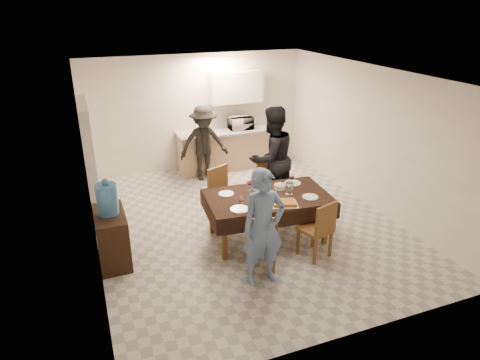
{
  "coord_description": "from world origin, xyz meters",
  "views": [
    {
      "loc": [
        -2.5,
        -6.21,
        3.64
      ],
      "look_at": [
        -0.21,
        -0.3,
        0.98
      ],
      "focal_mm": 32.0,
      "sensor_mm": 36.0,
      "label": 1
    }
  ],
  "objects_px": {
    "water_jug": "(107,199)",
    "wine_bottle": "(264,185)",
    "water_pitcher": "(289,188)",
    "console": "(112,238)",
    "microwave": "(241,123)",
    "person_near": "(263,228)",
    "person_far": "(272,158)",
    "dining_table": "(268,198)",
    "person_kitchen": "(204,143)",
    "savoury_tart": "(284,203)"
  },
  "relations": [
    {
      "from": "person_far",
      "to": "savoury_tart",
      "type": "bearing_deg",
      "value": 58.97
    },
    {
      "from": "console",
      "to": "person_near",
      "type": "xyz_separation_m",
      "value": [
        1.88,
        -1.25,
        0.44
      ]
    },
    {
      "from": "dining_table",
      "to": "console",
      "type": "xyz_separation_m",
      "value": [
        -2.43,
        0.2,
        -0.33
      ]
    },
    {
      "from": "water_pitcher",
      "to": "person_kitchen",
      "type": "xyz_separation_m",
      "value": [
        -0.57,
        2.87,
        -0.04
      ]
    },
    {
      "from": "console",
      "to": "person_far",
      "type": "xyz_separation_m",
      "value": [
        2.98,
        0.85,
        0.57
      ]
    },
    {
      "from": "wine_bottle",
      "to": "water_jug",
      "type": "bearing_deg",
      "value": 176.32
    },
    {
      "from": "console",
      "to": "water_pitcher",
      "type": "xyz_separation_m",
      "value": [
        2.78,
        -0.25,
        0.46
      ]
    },
    {
      "from": "savoury_tart",
      "to": "person_far",
      "type": "relative_size",
      "value": 0.21
    },
    {
      "from": "water_pitcher",
      "to": "microwave",
      "type": "relative_size",
      "value": 0.36
    },
    {
      "from": "person_far",
      "to": "person_kitchen",
      "type": "relative_size",
      "value": 1.19
    },
    {
      "from": "dining_table",
      "to": "person_kitchen",
      "type": "relative_size",
      "value": 1.25
    },
    {
      "from": "console",
      "to": "microwave",
      "type": "xyz_separation_m",
      "value": [
        3.24,
        3.07,
        0.66
      ]
    },
    {
      "from": "console",
      "to": "water_jug",
      "type": "relative_size",
      "value": 1.9
    },
    {
      "from": "console",
      "to": "person_near",
      "type": "relative_size",
      "value": 0.52
    },
    {
      "from": "dining_table",
      "to": "wine_bottle",
      "type": "height_order",
      "value": "wine_bottle"
    },
    {
      "from": "water_pitcher",
      "to": "person_far",
      "type": "height_order",
      "value": "person_far"
    },
    {
      "from": "water_jug",
      "to": "person_far",
      "type": "xyz_separation_m",
      "value": [
        2.98,
        0.85,
        -0.06
      ]
    },
    {
      "from": "wine_bottle",
      "to": "person_far",
      "type": "bearing_deg",
      "value": 59.04
    },
    {
      "from": "console",
      "to": "person_far",
      "type": "relative_size",
      "value": 0.45
    },
    {
      "from": "water_pitcher",
      "to": "person_far",
      "type": "bearing_deg",
      "value": 79.7
    },
    {
      "from": "console",
      "to": "water_pitcher",
      "type": "relative_size",
      "value": 4.61
    },
    {
      "from": "microwave",
      "to": "person_near",
      "type": "xyz_separation_m",
      "value": [
        -1.36,
        -4.32,
        -0.22
      ]
    },
    {
      "from": "dining_table",
      "to": "microwave",
      "type": "bearing_deg",
      "value": 80.96
    },
    {
      "from": "water_jug",
      "to": "wine_bottle",
      "type": "height_order",
      "value": "water_jug"
    },
    {
      "from": "microwave",
      "to": "person_far",
      "type": "relative_size",
      "value": 0.27
    },
    {
      "from": "water_pitcher",
      "to": "person_far",
      "type": "relative_size",
      "value": 0.1
    },
    {
      "from": "person_kitchen",
      "to": "savoury_tart",
      "type": "bearing_deg",
      "value": -84.37
    },
    {
      "from": "person_kitchen",
      "to": "water_pitcher",
      "type": "bearing_deg",
      "value": -78.87
    },
    {
      "from": "console",
      "to": "water_jug",
      "type": "bearing_deg",
      "value": 90.0
    },
    {
      "from": "wine_bottle",
      "to": "person_near",
      "type": "height_order",
      "value": "person_near"
    },
    {
      "from": "water_jug",
      "to": "wine_bottle",
      "type": "relative_size",
      "value": 1.33
    },
    {
      "from": "console",
      "to": "person_near",
      "type": "distance_m",
      "value": 2.3
    },
    {
      "from": "water_jug",
      "to": "wine_bottle",
      "type": "xyz_separation_m",
      "value": [
        2.38,
        -0.15,
        -0.09
      ]
    },
    {
      "from": "wine_bottle",
      "to": "microwave",
      "type": "bearing_deg",
      "value": 75.14
    },
    {
      "from": "person_near",
      "to": "person_far",
      "type": "bearing_deg",
      "value": 62.29
    },
    {
      "from": "water_jug",
      "to": "savoury_tart",
      "type": "bearing_deg",
      "value": -12.97
    },
    {
      "from": "console",
      "to": "water_pitcher",
      "type": "distance_m",
      "value": 2.83
    },
    {
      "from": "water_jug",
      "to": "microwave",
      "type": "relative_size",
      "value": 0.86
    },
    {
      "from": "water_jug",
      "to": "savoury_tart",
      "type": "relative_size",
      "value": 1.11
    },
    {
      "from": "wine_bottle",
      "to": "person_far",
      "type": "relative_size",
      "value": 0.18
    },
    {
      "from": "dining_table",
      "to": "person_near",
      "type": "distance_m",
      "value": 1.19
    },
    {
      "from": "console",
      "to": "person_kitchen",
      "type": "bearing_deg",
      "value": 49.77
    },
    {
      "from": "dining_table",
      "to": "person_far",
      "type": "distance_m",
      "value": 1.21
    },
    {
      "from": "wine_bottle",
      "to": "microwave",
      "type": "xyz_separation_m",
      "value": [
        0.86,
        3.22,
        0.12
      ]
    },
    {
      "from": "dining_table",
      "to": "person_far",
      "type": "height_order",
      "value": "person_far"
    },
    {
      "from": "water_pitcher",
      "to": "console",
      "type": "bearing_deg",
      "value": 174.8
    },
    {
      "from": "savoury_tart",
      "to": "wine_bottle",
      "type": "bearing_deg",
      "value": 109.23
    },
    {
      "from": "water_jug",
      "to": "person_near",
      "type": "bearing_deg",
      "value": -33.65
    },
    {
      "from": "microwave",
      "to": "person_kitchen",
      "type": "height_order",
      "value": "person_kitchen"
    },
    {
      "from": "water_pitcher",
      "to": "savoury_tart",
      "type": "xyz_separation_m",
      "value": [
        -0.25,
        -0.33,
        -0.07
      ]
    }
  ]
}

